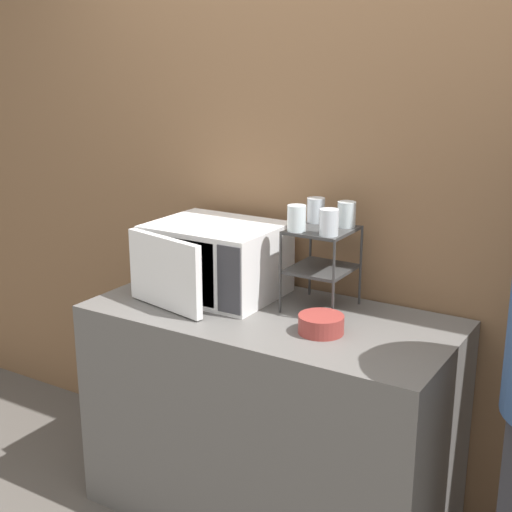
# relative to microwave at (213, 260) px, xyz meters

# --- Properties ---
(wall_back) EXTENTS (8.00, 0.06, 2.60)m
(wall_back) POSITION_rel_microwave_xyz_m (0.31, 0.31, 0.27)
(wall_back) COLOR brown
(wall_back) RESTS_ON ground_plane
(counter) EXTENTS (1.42, 0.68, 0.88)m
(counter) POSITION_rel_microwave_xyz_m (0.31, -0.07, -0.59)
(counter) COLOR #595654
(counter) RESTS_ON ground_plane
(microwave) EXTENTS (0.52, 0.52, 0.30)m
(microwave) POSITION_rel_microwave_xyz_m (0.00, 0.00, 0.00)
(microwave) COLOR silver
(microwave) RESTS_ON counter
(dish_rack) EXTENTS (0.23, 0.26, 0.32)m
(dish_rack) POSITION_rel_microwave_xyz_m (0.45, 0.08, 0.08)
(dish_rack) COLOR #333333
(dish_rack) RESTS_ON counter
(glass_front_left) EXTENTS (0.07, 0.07, 0.10)m
(glass_front_left) POSITION_rel_microwave_xyz_m (0.38, -0.00, 0.22)
(glass_front_left) COLOR silver
(glass_front_left) RESTS_ON dish_rack
(glass_back_right) EXTENTS (0.07, 0.07, 0.10)m
(glass_back_right) POSITION_rel_microwave_xyz_m (0.51, 0.16, 0.22)
(glass_back_right) COLOR silver
(glass_back_right) RESTS_ON dish_rack
(glass_front_right) EXTENTS (0.07, 0.07, 0.10)m
(glass_front_right) POSITION_rel_microwave_xyz_m (0.51, 0.00, 0.22)
(glass_front_right) COLOR silver
(glass_front_right) RESTS_ON dish_rack
(glass_back_left) EXTENTS (0.07, 0.07, 0.10)m
(glass_back_left) POSITION_rel_microwave_xyz_m (0.38, 0.16, 0.22)
(glass_back_left) COLOR silver
(glass_back_left) RESTS_ON dish_rack
(bowl) EXTENTS (0.16, 0.16, 0.07)m
(bowl) POSITION_rel_microwave_xyz_m (0.57, -0.15, -0.12)
(bowl) COLOR maroon
(bowl) RESTS_ON counter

